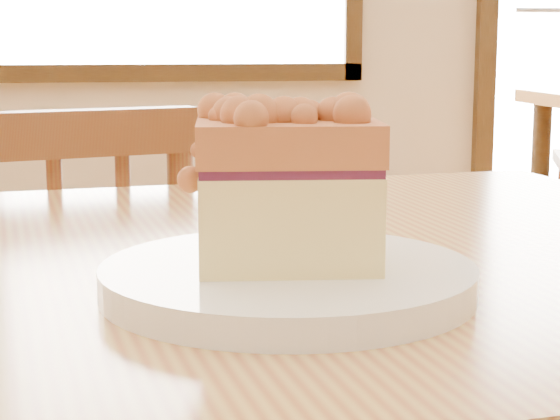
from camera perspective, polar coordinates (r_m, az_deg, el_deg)
name	(u,v)px	position (r m, az deg, el deg)	size (l,w,h in m)	color
cafe_table_main	(134,397)	(0.78, -8.64, -10.86)	(1.17, 0.85, 0.75)	tan
cafe_chair_main	(43,408)	(1.36, -13.81, -11.26)	(0.47, 0.47, 0.84)	brown
plate	(288,281)	(0.63, 0.46, -4.19)	(0.25, 0.25, 0.02)	white
cake_slice	(287,182)	(0.62, 0.40, 1.69)	(0.13, 0.10, 0.11)	#FFEE90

